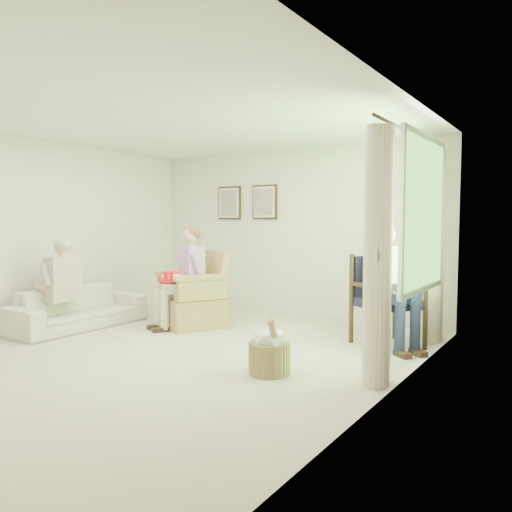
% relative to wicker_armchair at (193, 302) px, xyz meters
% --- Properties ---
extents(floor, '(5.50, 5.50, 0.00)m').
position_rel_wicker_armchair_xyz_m(floor, '(0.70, -1.25, -0.33)').
color(floor, beige).
rests_on(floor, ground).
extents(back_wall, '(5.00, 0.04, 2.60)m').
position_rel_wicker_armchair_xyz_m(back_wall, '(0.70, 1.50, 0.97)').
color(back_wall, silver).
rests_on(back_wall, ground).
extents(left_wall, '(0.04, 5.50, 2.60)m').
position_rel_wicker_armchair_xyz_m(left_wall, '(-1.80, -1.25, 0.97)').
color(left_wall, silver).
rests_on(left_wall, ground).
extents(right_wall, '(0.04, 5.50, 2.60)m').
position_rel_wicker_armchair_xyz_m(right_wall, '(3.20, -1.25, 0.97)').
color(right_wall, silver).
rests_on(right_wall, ground).
extents(ceiling, '(5.00, 5.50, 0.02)m').
position_rel_wicker_armchair_xyz_m(ceiling, '(0.70, -1.25, 2.27)').
color(ceiling, white).
rests_on(ceiling, back_wall).
extents(window, '(0.13, 2.50, 1.63)m').
position_rel_wicker_armchair_xyz_m(window, '(3.17, -0.05, 1.25)').
color(window, '#2D6B23').
rests_on(window, right_wall).
extents(curtain_left, '(0.34, 0.34, 2.30)m').
position_rel_wicker_armchair_xyz_m(curtain_left, '(3.03, -1.03, 0.82)').
color(curtain_left, beige).
rests_on(curtain_left, ground).
extents(curtain_right, '(0.34, 0.34, 2.30)m').
position_rel_wicker_armchair_xyz_m(curtain_right, '(3.03, 0.93, 0.82)').
color(curtain_right, beige).
rests_on(curtain_right, ground).
extents(framed_print_left, '(0.45, 0.05, 0.55)m').
position_rel_wicker_armchair_xyz_m(framed_print_left, '(-0.45, 1.46, 1.45)').
color(framed_print_left, '#382114').
rests_on(framed_print_left, back_wall).
extents(framed_print_right, '(0.45, 0.05, 0.55)m').
position_rel_wicker_armchair_xyz_m(framed_print_right, '(0.25, 1.46, 1.45)').
color(framed_print_right, '#382114').
rests_on(framed_print_right, back_wall).
extents(wicker_armchair, '(0.82, 0.82, 1.05)m').
position_rel_wicker_armchair_xyz_m(wicker_armchair, '(0.00, 0.00, 0.00)').
color(wicker_armchair, tan).
rests_on(wicker_armchair, ground).
extents(wood_armchair, '(0.68, 0.64, 1.05)m').
position_rel_wicker_armchair_xyz_m(wood_armchair, '(2.65, 0.48, 0.24)').
color(wood_armchair, black).
rests_on(wood_armchair, ground).
extents(sofa, '(1.90, 0.74, 0.55)m').
position_rel_wicker_armchair_xyz_m(sofa, '(-1.25, -0.98, -0.06)').
color(sofa, silver).
rests_on(sofa, ground).
extents(person_wicker, '(0.40, 0.63, 1.36)m').
position_rel_wicker_armchair_xyz_m(person_wicker, '(0.00, -0.14, 0.46)').
color(person_wicker, beige).
rests_on(person_wicker, ground).
extents(person_dark, '(0.40, 0.63, 1.41)m').
position_rel_wicker_armchair_xyz_m(person_dark, '(2.65, 0.31, 0.50)').
color(person_dark, '#1B203C').
rests_on(person_dark, ground).
extents(person_sofa, '(0.42, 0.62, 1.23)m').
position_rel_wicker_armchair_xyz_m(person_sofa, '(-1.25, -1.26, 0.36)').
color(person_sofa, '#BEB198').
rests_on(person_sofa, ground).
extents(red_hat, '(0.34, 0.34, 0.14)m').
position_rel_wicker_armchair_xyz_m(red_hat, '(-0.11, -0.32, 0.37)').
color(red_hat, red).
rests_on(red_hat, person_wicker).
extents(hatbox, '(0.47, 0.47, 0.59)m').
position_rel_wicker_armchair_xyz_m(hatbox, '(2.07, -1.30, -0.10)').
color(hatbox, tan).
rests_on(hatbox, ground).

